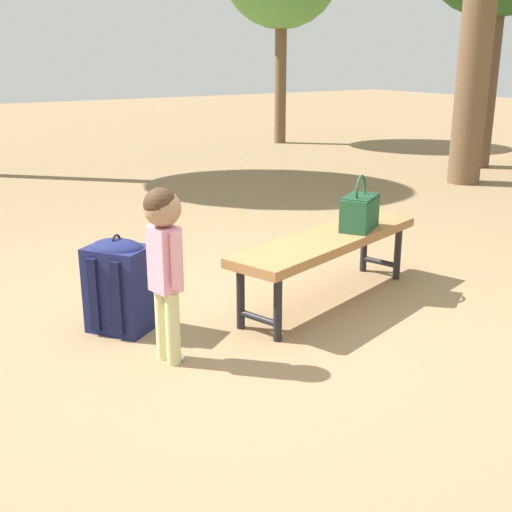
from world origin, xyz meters
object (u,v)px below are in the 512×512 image
handbag (360,211)px  backpack_large (119,283)px  park_bench (328,244)px  child_standing (164,248)px

handbag → backpack_large: bearing=-10.7°
handbag → park_bench: bearing=3.2°
park_bench → handbag: size_ratio=4.48×
child_standing → backpack_large: size_ratio=1.60×
child_standing → backpack_large: child_standing is taller
handbag → child_standing: (1.54, 0.23, 0.05)m
child_standing → park_bench: bearing=-170.4°
handbag → child_standing: size_ratio=0.39×
backpack_large → park_bench: bearing=166.5°
park_bench → backpack_large: backpack_large is taller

